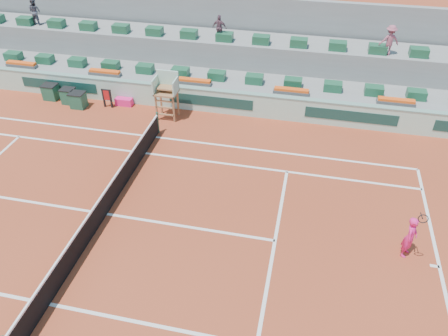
% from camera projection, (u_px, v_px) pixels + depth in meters
% --- Properties ---
extents(ground, '(90.00, 90.00, 0.00)m').
position_uv_depth(ground, '(107.00, 214.00, 16.52)').
color(ground, maroon).
rests_on(ground, ground).
extents(seating_tier_lower, '(36.00, 4.00, 1.20)m').
position_uv_depth(seating_tier_lower, '(186.00, 79.00, 24.51)').
color(seating_tier_lower, gray).
rests_on(seating_tier_lower, ground).
extents(seating_tier_upper, '(36.00, 2.40, 2.60)m').
position_uv_depth(seating_tier_upper, '(193.00, 56.00, 25.34)').
color(seating_tier_upper, gray).
rests_on(seating_tier_upper, ground).
extents(stadium_back_wall, '(36.00, 0.40, 4.40)m').
position_uv_depth(stadium_back_wall, '(200.00, 31.00, 26.04)').
color(stadium_back_wall, gray).
rests_on(stadium_back_wall, ground).
extents(player_bag, '(0.90, 0.40, 0.40)m').
position_uv_depth(player_bag, '(124.00, 102.00, 23.20)').
color(player_bag, '#FF217B').
rests_on(player_bag, ground).
extents(spectator_left, '(0.81, 0.67, 1.49)m').
position_uv_depth(spectator_left, '(35.00, 11.00, 25.44)').
color(spectator_left, '#484954').
rests_on(spectator_left, seating_tier_upper).
extents(spectator_mid, '(0.83, 0.41, 1.36)m').
position_uv_depth(spectator_mid, '(220.00, 28.00, 23.40)').
color(spectator_mid, '#6C4855').
rests_on(spectator_mid, seating_tier_upper).
extents(spectator_right, '(1.08, 0.77, 1.51)m').
position_uv_depth(spectator_right, '(390.00, 40.00, 21.74)').
color(spectator_right, '#9F4F60').
rests_on(spectator_right, seating_tier_upper).
extents(court_lines, '(23.89, 11.09, 0.01)m').
position_uv_depth(court_lines, '(107.00, 214.00, 16.52)').
color(court_lines, white).
rests_on(court_lines, ground).
extents(tennis_net, '(0.10, 11.97, 1.10)m').
position_uv_depth(tennis_net, '(105.00, 204.00, 16.21)').
color(tennis_net, black).
rests_on(tennis_net, ground).
extents(advertising_hoarding, '(36.00, 0.34, 1.26)m').
position_uv_depth(advertising_hoarding, '(174.00, 96.00, 22.77)').
color(advertising_hoarding, '#ACD8BF').
rests_on(advertising_hoarding, ground).
extents(umpire_chair, '(1.10, 0.90, 2.40)m').
position_uv_depth(umpire_chair, '(167.00, 89.00, 21.44)').
color(umpire_chair, '#905C36').
rests_on(umpire_chair, ground).
extents(seat_row_lower, '(32.90, 0.60, 0.44)m').
position_uv_depth(seat_row_lower, '(180.00, 72.00, 23.31)').
color(seat_row_lower, '#1B5334').
rests_on(seat_row_lower, seating_tier_lower).
extents(seat_row_upper, '(32.90, 0.60, 0.44)m').
position_uv_depth(seat_row_upper, '(189.00, 34.00, 23.95)').
color(seat_row_upper, '#1B5334').
rests_on(seat_row_upper, seating_tier_upper).
extents(flower_planters, '(26.80, 0.36, 0.28)m').
position_uv_depth(flower_planters, '(149.00, 77.00, 23.00)').
color(flower_planters, '#4E4E4E').
rests_on(flower_planters, seating_tier_lower).
extents(drink_cooler_a, '(0.79, 0.68, 0.84)m').
position_uv_depth(drink_cooler_a, '(78.00, 100.00, 22.89)').
color(drink_cooler_a, '#1A4F38').
rests_on(drink_cooler_a, ground).
extents(drink_cooler_b, '(0.72, 0.62, 0.84)m').
position_uv_depth(drink_cooler_b, '(69.00, 96.00, 23.26)').
color(drink_cooler_b, '#1A4F38').
rests_on(drink_cooler_b, ground).
extents(drink_cooler_c, '(0.78, 0.68, 0.84)m').
position_uv_depth(drink_cooler_c, '(51.00, 92.00, 23.64)').
color(drink_cooler_c, '#1A4F38').
rests_on(drink_cooler_c, ground).
extents(towel_rack, '(0.52, 0.09, 1.03)m').
position_uv_depth(towel_rack, '(107.00, 97.00, 22.78)').
color(towel_rack, black).
rests_on(towel_rack, ground).
extents(tennis_player, '(0.59, 0.91, 2.28)m').
position_uv_depth(tennis_player, '(410.00, 237.00, 14.45)').
color(tennis_player, '#FF217B').
rests_on(tennis_player, ground).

